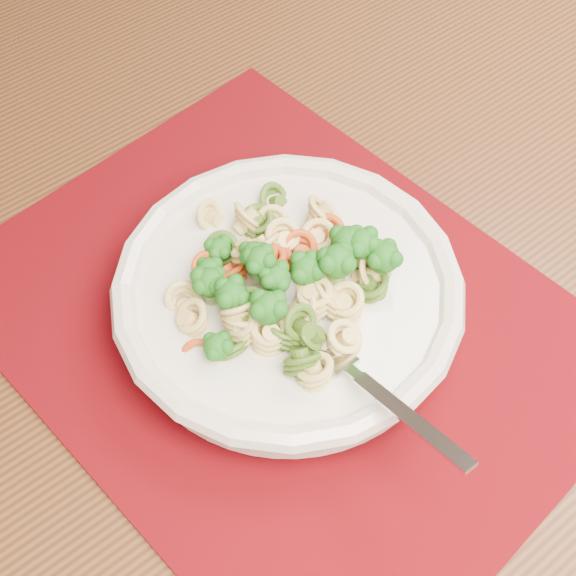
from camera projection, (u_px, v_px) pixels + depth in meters
The scene contains 5 objects.
dining_table at pixel (383, 323), 0.77m from camera, with size 1.61×1.28×0.75m.
placemat at pixel (282, 321), 0.65m from camera, with size 0.49×0.38×0.00m, color #540307.
pasta_bowl at pixel (288, 295), 0.63m from camera, with size 0.28×0.28×0.05m.
pasta_broccoli_heap at pixel (288, 284), 0.62m from camera, with size 0.23×0.23×0.06m, color #E4BF71, non-canonical shape.
fork at pixel (338, 359), 0.58m from camera, with size 0.19×0.02×0.01m, color silver, non-canonical shape.
Camera 1 is at (-0.23, -0.32, 1.30)m, focal length 50.00 mm.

